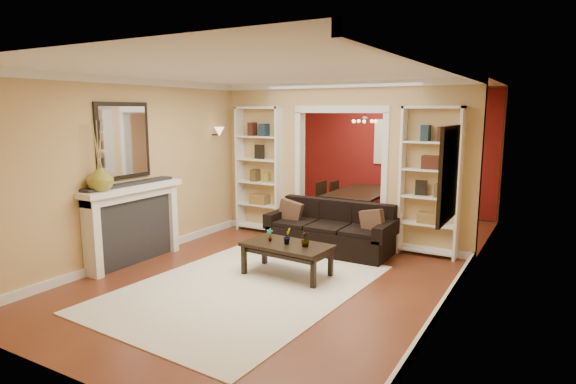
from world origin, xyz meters
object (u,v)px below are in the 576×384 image
Objects in this scene: coffee_table at (287,260)px; dining_table at (363,207)px; bookshelf_left at (260,170)px; sofa at (330,228)px; bookshelf_right at (430,182)px; fireplace at (135,225)px.

dining_table is (-0.26, 3.49, 0.10)m from coffee_table.
coffee_table is at bearing -48.60° from bookshelf_left.
bookshelf_left is at bearing 138.16° from dining_table.
sofa is 0.87× the size of bookshelf_left.
bookshelf_right is at bearing 22.54° from sofa.
bookshelf_right is 4.47m from fireplace.
bookshelf_right is (1.42, 1.91, 0.93)m from coffee_table.
dining_table is (1.42, 1.59, -0.83)m from bookshelf_left.
sofa is 1.34m from coffee_table.
dining_table is at bearing 97.44° from sofa.
bookshelf_left is 2.65m from fireplace.
bookshelf_right is 2.45m from dining_table.
coffee_table is at bearing -175.72° from dining_table.
bookshelf_right is (3.10, 0.00, 0.00)m from bookshelf_left.
bookshelf_right is at bearing 34.80° from fireplace.
bookshelf_left reaches higher than dining_table.
bookshelf_left is at bearing 180.00° from bookshelf_right.
bookshelf_left is at bearing 161.19° from sofa.
dining_table is (1.96, 4.12, -0.26)m from fireplace.
bookshelf_right is at bearing -133.35° from dining_table.
sofa is 0.87× the size of bookshelf_right.
dining_table is at bearing 48.16° from bookshelf_left.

